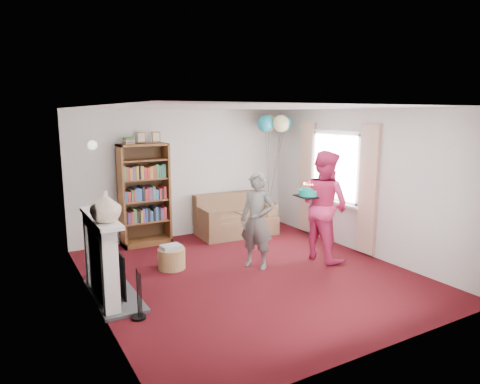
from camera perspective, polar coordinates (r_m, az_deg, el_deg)
ground at (r=6.65m, az=1.29°, el=-10.86°), size 5.00×5.00×0.00m
wall_back at (r=8.53m, az=-7.41°, el=2.49°), size 4.50×0.02×2.50m
wall_left at (r=5.52m, az=-19.22°, el=-2.36°), size 0.02×5.00×2.50m
wall_right at (r=7.71m, az=15.89°, el=1.33°), size 0.02×5.00×2.50m
ceiling at (r=6.20m, az=1.39°, el=11.25°), size 4.50×5.00×0.01m
fireplace at (r=5.93m, az=-17.49°, el=-8.81°), size 0.55×1.80×1.12m
window_bay at (r=8.10m, az=12.58°, el=1.57°), size 0.14×2.02×2.20m
wall_sconce at (r=7.83m, az=-19.08°, el=5.95°), size 0.16×0.23×0.16m
bookcase at (r=8.09m, az=-12.70°, el=-0.45°), size 0.89×0.42×2.09m
sofa at (r=8.69m, az=-0.68°, el=-3.57°), size 1.54×0.82×0.82m
wicker_basket at (r=6.90m, az=-9.11°, el=-8.66°), size 0.43×0.43×0.38m
person_striped at (r=6.72m, az=2.27°, el=-3.82°), size 0.61×0.67×1.53m
person_magenta at (r=7.21m, az=11.17°, el=-1.78°), size 0.79×0.96×1.83m
birthday_cake at (r=7.05m, az=9.26°, el=-0.07°), size 0.40×0.40×0.22m
balloons at (r=8.74m, az=4.64°, el=9.11°), size 0.78×0.78×1.75m
mantel_vase at (r=5.38m, az=-17.50°, el=-1.84°), size 0.42×0.42×0.38m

